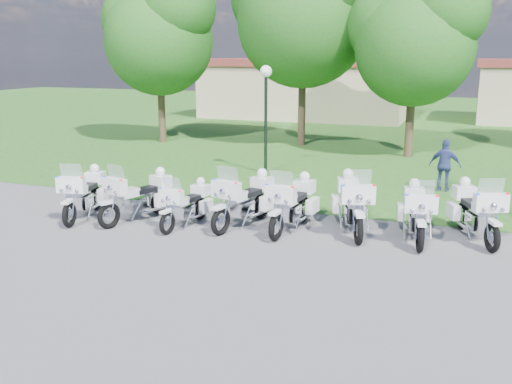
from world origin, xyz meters
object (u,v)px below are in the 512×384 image
(motorcycle_2, at_px, (187,203))
(lamp_post, at_px, (266,92))
(motorcycle_1, at_px, (140,195))
(motorcycle_3, at_px, (245,199))
(motorcycle_0, at_px, (85,192))
(bystander_c, at_px, (445,166))
(motorcycle_5, at_px, (352,203))
(motorcycle_4, at_px, (293,203))
(motorcycle_6, at_px, (416,212))
(motorcycle_7, at_px, (475,210))

(motorcycle_2, relative_size, lamp_post, 0.53)
(motorcycle_1, relative_size, motorcycle_3, 0.95)
(motorcycle_0, xyz_separation_m, bystander_c, (9.19, 6.73, 0.17))
(motorcycle_1, distance_m, motorcycle_5, 5.71)
(motorcycle_2, relative_size, motorcycle_4, 0.85)
(motorcycle_0, bearing_deg, lamp_post, -123.86)
(motorcycle_2, bearing_deg, motorcycle_6, -163.19)
(motorcycle_0, bearing_deg, motorcycle_4, 175.49)
(motorcycle_2, bearing_deg, motorcycle_3, -150.79)
(motorcycle_0, xyz_separation_m, motorcycle_6, (8.82, 1.27, -0.00))
(motorcycle_7, relative_size, bystander_c, 1.37)
(motorcycle_1, bearing_deg, bystander_c, -121.00)
(motorcycle_5, bearing_deg, bystander_c, -130.37)
(motorcycle_5, relative_size, motorcycle_7, 1.07)
(motorcycle_7, bearing_deg, motorcycle_5, -12.89)
(motorcycle_4, bearing_deg, lamp_post, -59.00)
(motorcycle_6, xyz_separation_m, motorcycle_7, (1.35, 0.56, 0.02))
(motorcycle_0, height_order, motorcycle_3, motorcycle_3)
(motorcycle_3, relative_size, lamp_post, 0.62)
(motorcycle_2, relative_size, bystander_c, 1.24)
(motorcycle_5, distance_m, lamp_post, 7.83)
(motorcycle_3, xyz_separation_m, motorcycle_6, (4.34, 0.43, -0.03))
(motorcycle_5, bearing_deg, motorcycle_1, -9.26)
(motorcycle_3, height_order, lamp_post, lamp_post)
(motorcycle_3, height_order, motorcycle_7, motorcycle_3)
(motorcycle_1, height_order, motorcycle_6, motorcycle_1)
(motorcycle_5, height_order, motorcycle_7, motorcycle_5)
(motorcycle_0, distance_m, lamp_post, 8.15)
(motorcycle_1, bearing_deg, motorcycle_5, -150.53)
(motorcycle_3, bearing_deg, lamp_post, -61.13)
(motorcycle_3, distance_m, motorcycle_7, 5.78)
(motorcycle_3, relative_size, motorcycle_7, 1.06)
(motorcycle_7, xyz_separation_m, lamp_post, (-7.46, 5.48, 2.35))
(motorcycle_0, distance_m, motorcycle_4, 5.84)
(motorcycle_2, xyz_separation_m, motorcycle_5, (4.16, 1.09, 0.14))
(motorcycle_6, bearing_deg, motorcycle_5, -13.88)
(motorcycle_0, xyz_separation_m, motorcycle_2, (3.06, 0.25, -0.09))
(motorcycle_7, bearing_deg, motorcycle_6, 0.22)
(motorcycle_6, height_order, motorcycle_7, motorcycle_7)
(motorcycle_5, distance_m, motorcycle_6, 1.61)
(motorcycle_3, xyz_separation_m, bystander_c, (4.72, 5.89, 0.15))
(motorcycle_4, bearing_deg, bystander_c, -115.08)
(motorcycle_2, xyz_separation_m, motorcycle_4, (2.71, 0.66, 0.11))
(motorcycle_6, height_order, lamp_post, lamp_post)
(motorcycle_6, bearing_deg, lamp_post, -56.01)
(motorcycle_1, xyz_separation_m, motorcycle_3, (2.87, 0.58, 0.02))
(motorcycle_1, distance_m, motorcycle_6, 7.28)
(motorcycle_3, bearing_deg, motorcycle_0, 24.17)
(motorcycle_1, height_order, motorcycle_4, motorcycle_4)
(motorcycle_2, relative_size, motorcycle_3, 0.85)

